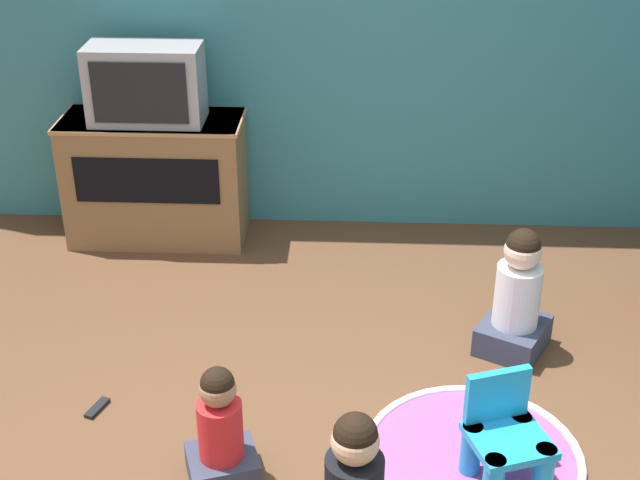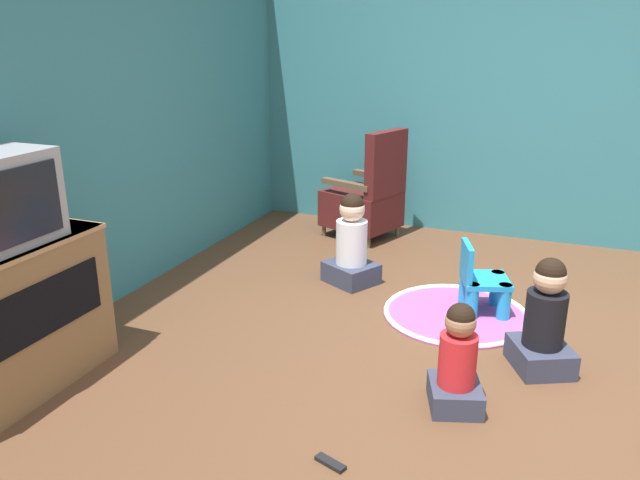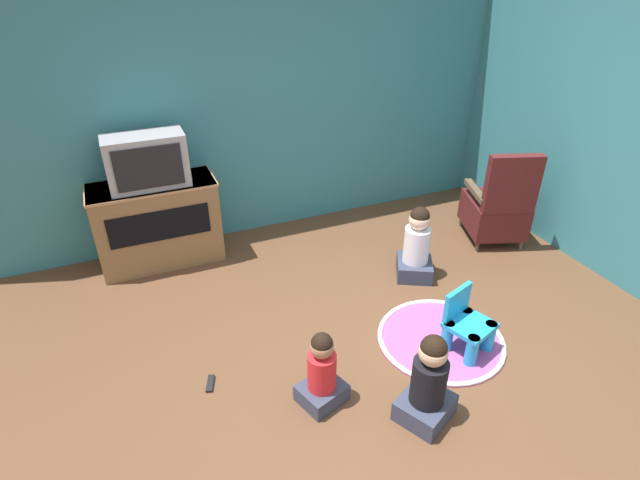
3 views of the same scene
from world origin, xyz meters
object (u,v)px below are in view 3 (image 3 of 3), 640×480
(child_watching_center, at_px, (416,247))
(child_watching_right, at_px, (322,372))
(remote_control, at_px, (210,384))
(tv_cabinet, at_px, (158,222))
(black_armchair, at_px, (497,208))
(television, at_px, (147,161))
(yellow_kid_chair, at_px, (467,328))
(child_watching_left, at_px, (428,384))

(child_watching_center, relative_size, child_watching_right, 1.23)
(remote_control, bearing_deg, tv_cabinet, 21.37)
(black_armchair, xyz_separation_m, child_watching_center, (-1.08, -0.23, -0.06))
(tv_cabinet, distance_m, television, 0.62)
(yellow_kid_chair, bearing_deg, black_armchair, 24.68)
(yellow_kid_chair, bearing_deg, remote_control, 149.21)
(child_watching_right, height_order, remote_control, child_watching_right)
(child_watching_center, xyz_separation_m, child_watching_right, (-1.36, -1.02, -0.05))
(black_armchair, height_order, child_watching_left, black_armchair)
(television, distance_m, child_watching_center, 2.47)
(tv_cabinet, relative_size, child_watching_left, 1.69)
(tv_cabinet, xyz_separation_m, child_watching_center, (2.07, -1.16, -0.11))
(yellow_kid_chair, bearing_deg, tv_cabinet, 112.36)
(child_watching_center, bearing_deg, tv_cabinet, 89.23)
(child_watching_center, height_order, remote_control, child_watching_center)
(child_watching_left, xyz_separation_m, child_watching_center, (0.80, 1.40, 0.01))
(tv_cabinet, distance_m, yellow_kid_chair, 2.87)
(child_watching_center, height_order, child_watching_right, child_watching_center)
(black_armchair, relative_size, child_watching_center, 1.44)
(child_watching_left, bearing_deg, remote_control, 119.90)
(black_armchair, distance_m, child_watching_center, 1.11)
(child_watching_right, relative_size, remote_control, 3.62)
(television, xyz_separation_m, remote_control, (0.06, -1.72, -1.02))
(child_watching_left, distance_m, remote_control, 1.48)
(child_watching_right, distance_m, remote_control, 0.81)
(child_watching_left, height_order, child_watching_right, child_watching_left)
(child_watching_center, xyz_separation_m, remote_control, (-2.01, -0.60, -0.29))
(tv_cabinet, height_order, television, television)
(child_watching_center, bearing_deg, television, 90.11)
(yellow_kid_chair, bearing_deg, child_watching_center, 60.39)
(child_watching_left, xyz_separation_m, remote_control, (-1.21, 0.80, -0.27))
(remote_control, bearing_deg, child_watching_right, -102.93)
(black_armchair, distance_m, remote_control, 3.23)
(television, distance_m, yellow_kid_chair, 2.95)
(black_armchair, bearing_deg, television, 3.68)
(tv_cabinet, distance_m, child_watching_center, 2.38)
(tv_cabinet, height_order, child_watching_left, tv_cabinet)
(yellow_kid_chair, relative_size, child_watching_left, 0.74)
(television, bearing_deg, black_armchair, -15.70)
(tv_cabinet, xyz_separation_m, yellow_kid_chair, (1.89, -2.14, -0.21))
(black_armchair, distance_m, child_watching_left, 2.50)
(television, xyz_separation_m, child_watching_left, (1.27, -2.52, -0.74))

